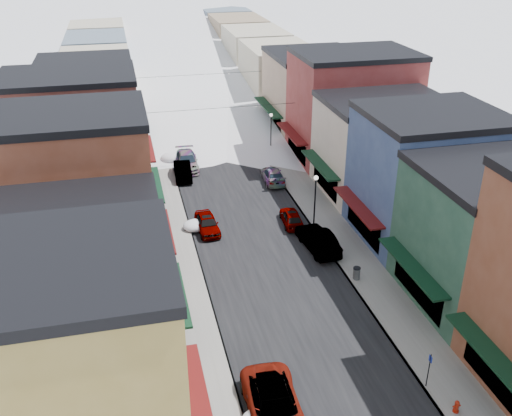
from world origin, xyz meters
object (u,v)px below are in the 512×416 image
car_green_sedan (318,240)px  trash_can (357,273)px  car_silver_sedan (207,223)px  fire_hydrant (456,407)px  streetlamp_near (315,194)px  car_white_suv (274,407)px  car_dark_hatch (183,171)px

car_green_sedan → trash_can: 5.02m
car_silver_sedan → trash_can: car_silver_sedan is taller
fire_hydrant → streetlamp_near: (-0.59, 21.37, 2.55)m
car_white_suv → car_dark_hatch: 32.55m
car_silver_sedan → streetlamp_near: streetlamp_near is taller
car_dark_hatch → car_green_sedan: car_green_sedan is taller
car_silver_sedan → fire_hydrant: 24.66m
fire_hydrant → car_green_sedan: bearing=94.8°
car_dark_hatch → fire_hydrant: size_ratio=6.34×
car_white_suv → car_silver_sedan: 20.88m
car_silver_sedan → car_dark_hatch: bearing=90.6°
car_dark_hatch → streetlamp_near: bearing=-51.3°
car_dark_hatch → car_green_sedan: size_ratio=0.89×
fire_hydrant → streetlamp_near: size_ratio=0.16×
trash_can → streetlamp_near: streetlamp_near is taller
car_silver_sedan → fire_hydrant: car_silver_sedan is taller
car_green_sedan → fire_hydrant: 17.84m
streetlamp_near → car_silver_sedan: bearing=171.0°
car_green_sedan → streetlamp_near: streetlamp_near is taller
car_green_sedan → trash_can: size_ratio=5.66×
car_white_suv → fire_hydrant: size_ratio=8.18×
car_white_suv → car_dark_hatch: car_white_suv is taller
car_dark_hatch → trash_can: 23.66m
car_silver_sedan → fire_hydrant: (9.46, -22.77, -0.23)m
car_white_suv → trash_can: bearing=53.0°
car_white_suv → trash_can: car_white_suv is taller
car_silver_sedan → car_dark_hatch: 11.68m
car_white_suv → car_green_sedan: size_ratio=1.15×
car_dark_hatch → fire_hydrant: car_dark_hatch is taller
streetlamp_near → car_white_suv: bearing=-114.1°
car_dark_hatch → streetlamp_near: 16.31m
fire_hydrant → trash_can: trash_can is taller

